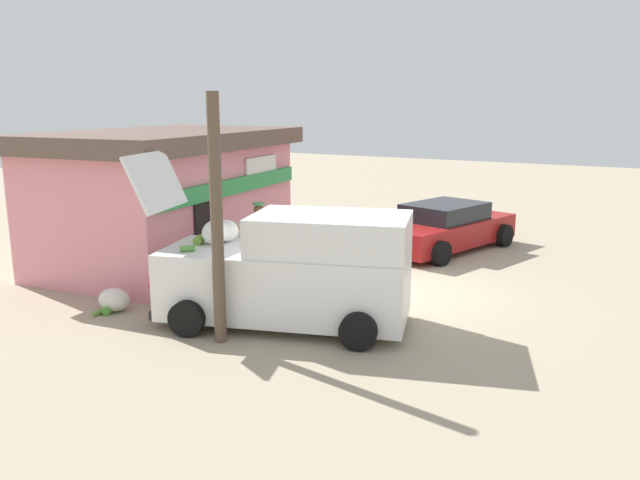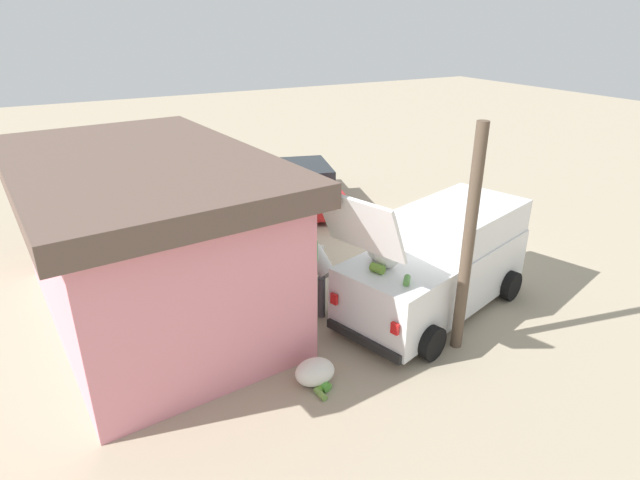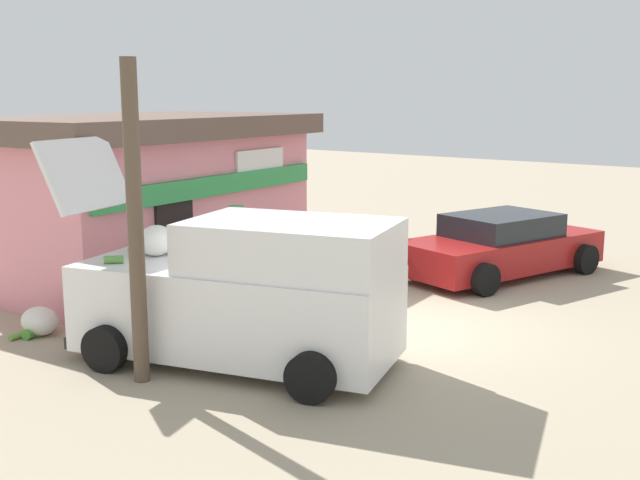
{
  "view_description": "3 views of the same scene",
  "coord_description": "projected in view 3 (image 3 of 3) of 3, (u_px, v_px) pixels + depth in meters",
  "views": [
    {
      "loc": [
        -11.94,
        -4.94,
        3.88
      ],
      "look_at": [
        -0.22,
        1.54,
        0.95
      ],
      "focal_mm": 35.72,
      "sensor_mm": 36.0,
      "label": 1
    },
    {
      "loc": [
        -9.8,
        7.21,
        5.49
      ],
      "look_at": [
        -0.18,
        1.97,
        0.74
      ],
      "focal_mm": 29.19,
      "sensor_mm": 36.0,
      "label": 2
    },
    {
      "loc": [
        -10.03,
        -6.21,
        3.59
      ],
      "look_at": [
        -0.41,
        1.24,
        1.28
      ],
      "focal_mm": 43.15,
      "sensor_mm": 36.0,
      "label": 3
    }
  ],
  "objects": [
    {
      "name": "storefront_bar",
      "position": [
        144.0,
        195.0,
        15.15
      ],
      "size": [
        7.16,
        4.8,
        3.19
      ],
      "color": "pink",
      "rests_on": "ground_plane"
    },
    {
      "name": "vendor_standing",
      "position": [
        237.0,
        249.0,
        13.02
      ],
      "size": [
        0.48,
        0.48,
        1.76
      ],
      "color": "navy",
      "rests_on": "ground_plane"
    },
    {
      "name": "unloaded_banana_pile",
      "position": [
        39.0,
        322.0,
        11.63
      ],
      "size": [
        0.74,
        0.69,
        0.43
      ],
      "color": "silver",
      "rests_on": "ground_plane"
    },
    {
      "name": "delivery_van",
      "position": [
        247.0,
        293.0,
        10.26
      ],
      "size": [
        3.02,
        5.02,
        2.98
      ],
      "color": "white",
      "rests_on": "ground_plane"
    },
    {
      "name": "paint_bucket",
      "position": [
        284.0,
        271.0,
        15.2
      ],
      "size": [
        0.32,
        0.32,
        0.32
      ],
      "primitive_type": "cylinder",
      "color": "blue",
      "rests_on": "ground_plane"
    },
    {
      "name": "customer_bending",
      "position": [
        190.0,
        265.0,
        12.34
      ],
      "size": [
        0.8,
        0.62,
        1.44
      ],
      "color": "#4C4C51",
      "rests_on": "ground_plane"
    },
    {
      "name": "parked_sedan",
      "position": [
        501.0,
        246.0,
        15.43
      ],
      "size": [
        4.69,
        3.05,
        1.25
      ],
      "color": "maroon",
      "rests_on": "ground_plane"
    },
    {
      "name": "ground_plane",
      "position": [
        397.0,
        324.0,
        12.2
      ],
      "size": [
        60.0,
        60.0,
        0.0
      ],
      "primitive_type": "plane",
      "color": "tan"
    },
    {
      "name": "utility_pole",
      "position": [
        135.0,
        225.0,
        9.43
      ],
      "size": [
        0.2,
        0.2,
        4.03
      ],
      "primitive_type": "cylinder",
      "color": "brown",
      "rests_on": "ground_plane"
    }
  ]
}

